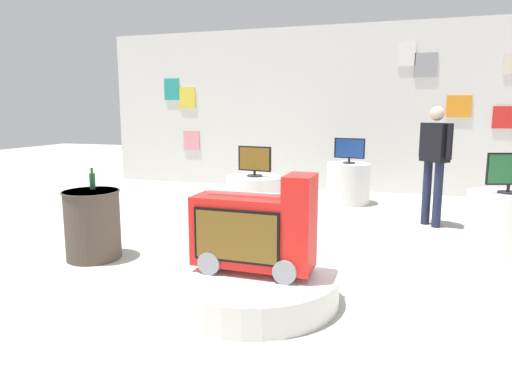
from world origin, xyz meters
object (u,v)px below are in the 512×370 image
Objects in this scene: tv_on_left_rear at (510,171)px; tv_on_right_rear at (349,150)px; main_display_pedestal at (253,285)px; novelty_firetruck_tv at (255,232)px; display_pedestal_left_rear at (505,224)px; side_table_round at (93,224)px; tv_on_center_rear at (255,161)px; display_pedestal_right_rear at (348,183)px; display_pedestal_center_rear at (255,201)px; bottle_on_side_table at (92,181)px; shopper_browsing_near_truck at (435,156)px.

tv_on_left_rear reaches higher than tv_on_right_rear.
novelty_firetruck_tv is (0.02, -0.01, 0.48)m from main_display_pedestal.
display_pedestal_left_rear is 4.65m from side_table_round.
main_display_pedestal is at bearing -72.73° from tv_on_center_rear.
display_pedestal_center_rear is at bearing -118.59° from display_pedestal_right_rear.
tv_on_center_rear reaches higher than bottle_on_side_table.
display_pedestal_left_rear and display_pedestal_right_rear have the same top height.
shopper_browsing_near_truck is at bearing -44.21° from tv_on_right_rear.
shopper_browsing_near_truck is (1.63, 3.21, 0.39)m from novelty_firetruck_tv.
display_pedestal_right_rear is (0.33, 4.48, -0.25)m from novelty_firetruck_tv.
display_pedestal_left_rear is (2.36, 2.04, 0.23)m from main_display_pedestal.
side_table_round is (-1.28, -1.90, -0.55)m from tv_on_center_rear.
tv_on_center_rear is 2.36m from side_table_round.
tv_on_left_rear reaches higher than main_display_pedestal.
novelty_firetruck_tv is 2.07× the size of tv_on_left_rear.
display_pedestal_center_rear is at bearing 172.59° from tv_on_left_rear.
main_display_pedestal is 2.95× the size of tv_on_left_rear.
novelty_firetruck_tv is 4.50m from display_pedestal_right_rear.
tv_on_right_rear is (0.35, 4.47, 0.83)m from main_display_pedestal.
display_pedestal_center_rear is (-0.78, 2.45, -0.25)m from novelty_firetruck_tv.
main_display_pedestal is 2.30m from bottle_on_side_table.
display_pedestal_left_rear is 3.15m from display_pedestal_right_rear.
main_display_pedestal is 1.79× the size of display_pedestal_left_rear.
side_table_round is (-2.06, 0.54, -0.22)m from novelty_firetruck_tv.
tv_on_right_rear is 4.64m from side_table_round.
bottle_on_side_table is at bearing -122.42° from display_pedestal_right_rear.
tv_on_left_rear is (-0.00, -0.00, 0.61)m from display_pedestal_left_rear.
tv_on_center_rear is 2.39m from display_pedestal_right_rear.
main_display_pedestal is 6.22× the size of bottle_on_side_table.
display_pedestal_center_rear is 1.05× the size of side_table_round.
tv_on_left_rear reaches higher than bottle_on_side_table.
main_display_pedestal is 2.97× the size of tv_on_center_rear.
bottle_on_side_table is (-1.33, -1.80, 0.50)m from display_pedestal_center_rear.
tv_on_right_rear is at bearing 61.35° from display_pedestal_center_rear.
tv_on_center_rear is 2.53m from shopper_browsing_near_truck.
tv_on_right_rear is (1.11, 2.03, 0.60)m from display_pedestal_center_rear.
tv_on_left_rear is (2.33, 2.04, 0.36)m from novelty_firetruck_tv.
tv_on_left_rear is at bearing -108.05° from display_pedestal_left_rear.
side_table_round is at bearing -121.25° from tv_on_right_rear.
tv_on_left_rear is 1.36m from shopper_browsing_near_truck.
bottle_on_side_table is at bearing 163.07° from main_display_pedestal.
display_pedestal_right_rear is (0.35, 4.47, 0.23)m from main_display_pedestal.
display_pedestal_left_rear is at bearing 41.26° from novelty_firetruck_tv.
shopper_browsing_near_truck reaches higher than display_pedestal_left_rear.
tv_on_center_rear reaches higher than display_pedestal_center_rear.
display_pedestal_left_rear is (2.33, 2.05, -0.25)m from novelty_firetruck_tv.
display_pedestal_center_rear is at bearing 99.66° from tv_on_center_rear.
display_pedestal_left_rear is at bearing 17.54° from bottle_on_side_table.
tv_on_center_rear is 0.65× the size of side_table_round.
novelty_firetruck_tv is 1.37× the size of display_pedestal_right_rear.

